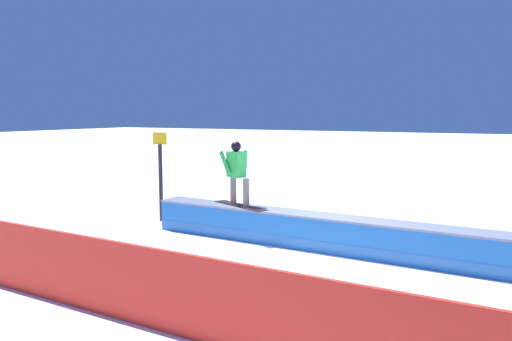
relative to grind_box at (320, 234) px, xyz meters
The scene contains 5 objects.
ground_plane 0.32m from the grind_box, ahead, with size 120.00×120.00×0.00m, color white.
grind_box is the anchor object (origin of this frame).
snowboarder 2.28m from the grind_box, ahead, with size 1.53×0.86×1.40m.
safety_fence 4.45m from the grind_box, 90.00° to the left, with size 13.55×0.06×1.05m, color red.
trail_marker 4.58m from the grind_box, ahead, with size 0.40×0.10×2.23m.
Camera 1 is at (-3.36, 9.13, 2.73)m, focal length 34.74 mm.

